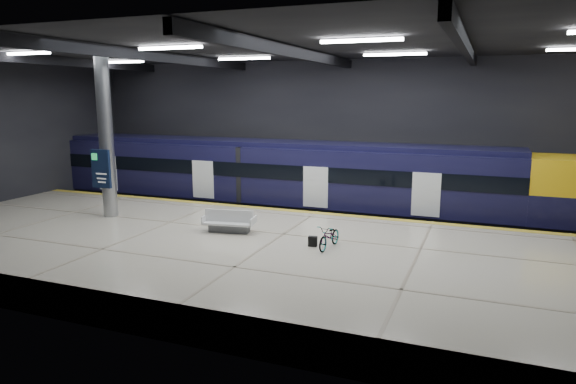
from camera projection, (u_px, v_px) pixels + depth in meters
The scene contains 10 objects.
ground at pixel (293, 255), 20.29m from camera, with size 30.00×30.00×0.00m, color black.
room_shell at pixel (293, 108), 19.22m from camera, with size 30.10×16.10×8.05m.
platform at pixel (268, 260), 17.90m from camera, with size 30.00×11.00×1.10m, color beige.
safety_strip at pixel (315, 213), 22.60m from camera, with size 30.00×0.40×0.01m, color gold.
rails at pixel (333, 221), 25.31m from camera, with size 30.00×1.52×0.16m.
train at pixel (302, 180), 25.52m from camera, with size 29.40×2.84×3.79m.
bench at pixel (229, 224), 19.40m from camera, with size 2.05×1.11×0.86m.
bicycle at pixel (330, 236), 17.33m from camera, with size 0.55×1.57×0.83m, color #99999E.
pannier_bag at pixel (313, 241), 17.59m from camera, with size 0.30×0.18×0.35m, color black.
info_column at pixel (106, 138), 21.38m from camera, with size 0.90×0.78×6.90m.
Camera 1 is at (6.91, -18.20, 6.23)m, focal length 32.00 mm.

